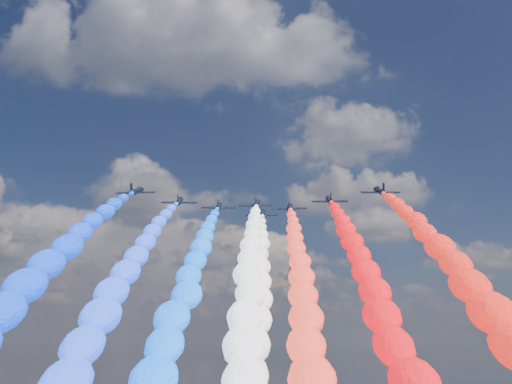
# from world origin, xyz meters

# --- Properties ---
(jet_0) EXTENTS (10.36, 13.65, 7.09)m
(jet_0) POSITION_xyz_m (-30.04, -5.59, 109.92)
(jet_0) COLOR black
(trail_0) EXTENTS (6.35, 100.97, 54.55)m
(trail_0) POSITION_xyz_m (-30.04, -58.05, 83.95)
(trail_0) COLOR #0C36E6
(jet_1) EXTENTS (10.41, 13.68, 7.09)m
(jet_1) POSITION_xyz_m (-20.83, 5.75, 109.92)
(jet_1) COLOR black
(trail_1) EXTENTS (6.35, 100.97, 54.55)m
(trail_1) POSITION_xyz_m (-20.83, -46.71, 83.95)
(trail_1) COLOR #224EFF
(jet_2) EXTENTS (10.01, 13.40, 7.09)m
(jet_2) POSITION_xyz_m (-10.65, 12.23, 109.92)
(jet_2) COLOR black
(trail_2) EXTENTS (6.35, 100.97, 54.55)m
(trail_2) POSITION_xyz_m (-10.65, -40.23, 83.95)
(trail_2) COLOR #0C5EFF
(jet_3) EXTENTS (10.53, 13.77, 7.09)m
(jet_3) POSITION_xyz_m (0.06, 9.63, 109.92)
(jet_3) COLOR black
(trail_3) EXTENTS (6.35, 100.97, 54.55)m
(trail_3) POSITION_xyz_m (0.06, -42.83, 83.95)
(trail_3) COLOR white
(jet_4) EXTENTS (10.33, 13.62, 7.09)m
(jet_4) POSITION_xyz_m (1.47, 22.52, 109.92)
(jet_4) COLOR black
(trail_4) EXTENTS (6.35, 100.97, 54.55)m
(trail_4) POSITION_xyz_m (1.47, -29.94, 83.95)
(trail_4) COLOR silver
(jet_5) EXTENTS (10.41, 13.68, 7.09)m
(jet_5) POSITION_xyz_m (9.33, 14.11, 109.92)
(jet_5) COLOR black
(trail_5) EXTENTS (6.35, 100.97, 54.55)m
(trail_5) POSITION_xyz_m (9.33, -38.35, 83.95)
(trail_5) COLOR #F93929
(jet_6) EXTENTS (9.83, 13.26, 7.09)m
(jet_6) POSITION_xyz_m (19.71, 5.39, 109.92)
(jet_6) COLOR black
(trail_6) EXTENTS (6.35, 100.97, 54.55)m
(trail_6) POSITION_xyz_m (19.71, -47.07, 83.95)
(trail_6) COLOR red
(jet_7) EXTENTS (10.04, 13.42, 7.09)m
(jet_7) POSITION_xyz_m (31.46, -4.29, 109.92)
(jet_7) COLOR black
(trail_7) EXTENTS (6.35, 100.97, 54.55)m
(trail_7) POSITION_xyz_m (31.46, -56.75, 83.95)
(trail_7) COLOR red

